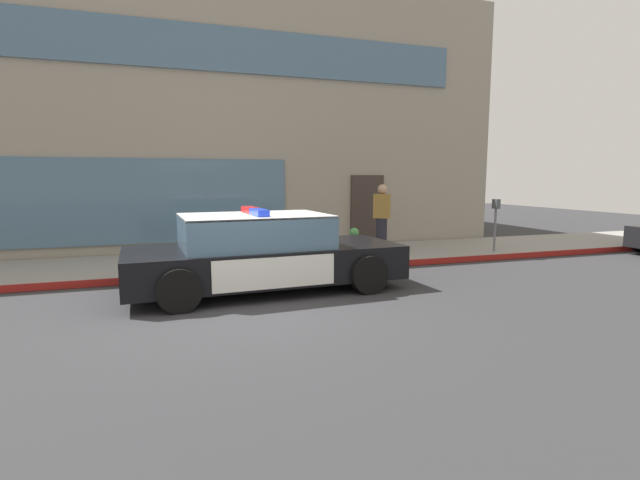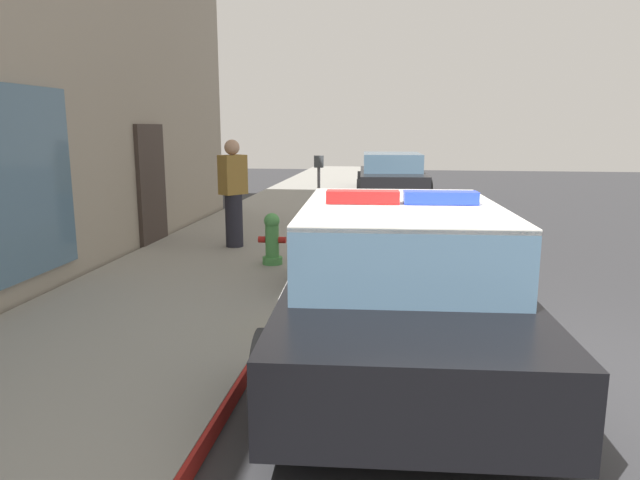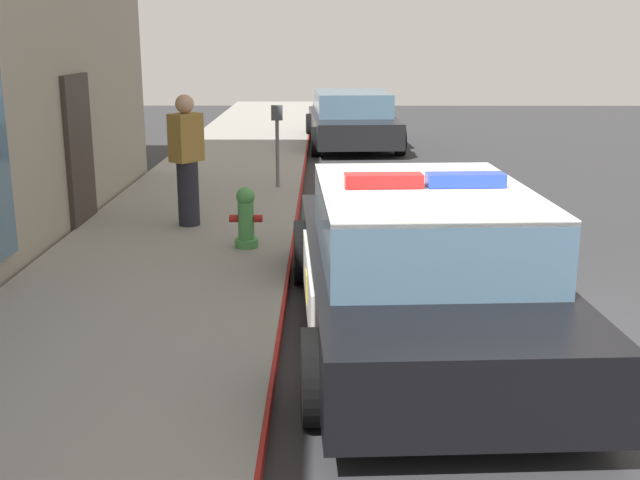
# 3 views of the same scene
# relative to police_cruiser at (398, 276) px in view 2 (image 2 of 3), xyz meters

# --- Properties ---
(ground) EXTENTS (48.00, 48.00, 0.00)m
(ground) POSITION_rel_police_cruiser_xyz_m (-0.64, -0.87, -0.68)
(ground) COLOR #303033
(sidewalk) EXTENTS (48.00, 2.84, 0.15)m
(sidewalk) POSITION_rel_police_cruiser_xyz_m (-0.64, 2.64, -0.60)
(sidewalk) COLOR gray
(sidewalk) RESTS_ON ground
(curb_red_paint) EXTENTS (28.80, 0.04, 0.14)m
(curb_red_paint) POSITION_rel_police_cruiser_xyz_m (-0.64, 1.21, -0.60)
(curb_red_paint) COLOR maroon
(curb_red_paint) RESTS_ON ground
(police_cruiser) EXTENTS (4.94, 2.31, 1.49)m
(police_cruiser) POSITION_rel_police_cruiser_xyz_m (0.00, 0.00, 0.00)
(police_cruiser) COLOR black
(police_cruiser) RESTS_ON ground
(fire_hydrant) EXTENTS (0.34, 0.39, 0.73)m
(fire_hydrant) POSITION_rel_police_cruiser_xyz_m (2.52, 1.74, -0.18)
(fire_hydrant) COLOR #4C994C
(fire_hydrant) RESTS_ON sidewalk
(car_down_street) EXTENTS (4.59, 2.27, 1.29)m
(car_down_street) POSITION_rel_police_cruiser_xyz_m (12.28, 0.16, -0.05)
(car_down_street) COLOR black
(car_down_street) RESTS_ON ground
(pedestrian_on_sidewalk) EXTENTS (0.48, 0.45, 1.71)m
(pedestrian_on_sidewalk) POSITION_rel_police_cruiser_xyz_m (3.64, 2.61, 0.33)
(pedestrian_on_sidewalk) COLOR #23232D
(pedestrian_on_sidewalk) RESTS_ON sidewalk
(parking_meter) EXTENTS (0.12, 0.18, 1.34)m
(parking_meter) POSITION_rel_police_cruiser_xyz_m (6.33, 1.59, 0.40)
(parking_meter) COLOR slate
(parking_meter) RESTS_ON sidewalk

